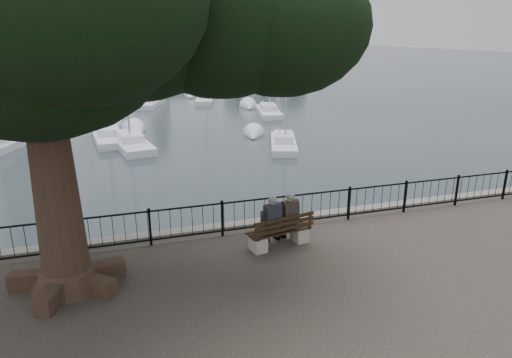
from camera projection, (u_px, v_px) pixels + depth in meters
name	position (u px, v px, depth m)	size (l,w,h in m)	color
harbor	(251.00, 240.00, 13.91)	(260.00, 260.00, 1.20)	slate
railing	(256.00, 213.00, 13.13)	(22.06, 0.06, 1.00)	black
bench	(280.00, 235.00, 12.27)	(1.86, 0.86, 0.95)	gray
person_left	(270.00, 223.00, 12.12)	(0.51, 0.80, 1.50)	black
person_right	(287.00, 219.00, 12.36)	(0.51, 0.80, 1.50)	black
tree	(78.00, 3.00, 8.94)	(11.33, 7.91, 9.25)	black
lion_monument	(157.00, 68.00, 56.53)	(6.29, 6.29, 9.20)	slate
sailboat_b	(130.00, 141.00, 27.26)	(2.68, 6.28, 11.93)	white
sailboat_c	(284.00, 142.00, 27.20)	(3.04, 5.39, 10.03)	white
sailboat_d	(268.00, 111.00, 37.99)	(2.75, 6.06, 10.50)	white
sailboat_f	(151.00, 102.00, 42.73)	(3.37, 5.90, 11.55)	white
sailboat_g	(205.00, 98.00, 45.06)	(3.06, 5.97, 11.28)	white
sailboat_h	(83.00, 93.00, 48.93)	(2.11, 6.18, 13.17)	white
sailboat_i	(15.00, 119.00, 34.25)	(3.17, 4.94, 10.75)	white
sailboat_j	(108.00, 134.00, 28.94)	(2.32, 6.33, 13.68)	white
far_shore	(263.00, 46.00, 89.55)	(30.00, 8.60, 9.18)	#2F2924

